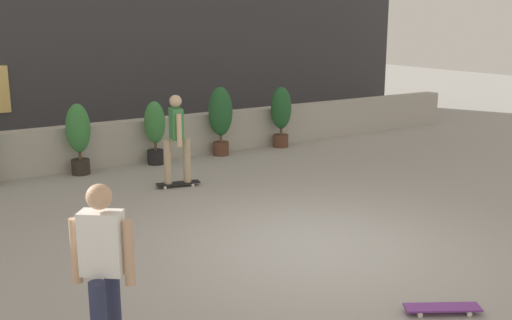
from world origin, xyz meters
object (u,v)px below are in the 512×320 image
potted_plant_3 (221,116)px  skater_mid_plaza (177,136)px  potted_plant_4 (281,113)px  skater_far_right (103,269)px  potted_plant_2 (155,129)px  skateboard_near_camera (442,308)px  potted_plant_1 (78,134)px

potted_plant_3 → skater_mid_plaza: size_ratio=0.91×
potted_plant_4 → potted_plant_3: bearing=180.0°
potted_plant_3 → potted_plant_4: size_ratio=1.07×
potted_plant_3 → skater_far_right: (-5.02, -6.92, 0.04)m
potted_plant_2 → skateboard_near_camera: potted_plant_2 is taller
potted_plant_1 → skater_mid_plaza: size_ratio=0.83×
potted_plant_1 → skater_far_right: 7.16m
potted_plant_1 → skateboard_near_camera: potted_plant_1 is taller
skater_mid_plaza → skateboard_near_camera: (0.24, -5.97, -0.88)m
potted_plant_1 → skater_far_right: skater_far_right is taller
skater_mid_plaza → skateboard_near_camera: skater_mid_plaza is taller
potted_plant_4 → potted_plant_2: bearing=180.0°
potted_plant_3 → skateboard_near_camera: (-1.71, -7.83, -0.84)m
potted_plant_2 → skater_far_right: 7.73m
skater_mid_plaza → skateboard_near_camera: 6.04m
potted_plant_2 → skater_far_right: bearing=-116.4°
skater_mid_plaza → potted_plant_1: bearing=123.6°
potted_plant_1 → potted_plant_2: size_ratio=1.05×
potted_plant_4 → skateboard_near_camera: (-3.36, -7.83, -0.77)m
potted_plant_4 → skater_far_right: bearing=-133.9°
potted_plant_1 → potted_plant_3: (3.19, 0.00, 0.09)m
potted_plant_2 → potted_plant_3: potted_plant_3 is taller
potted_plant_1 → potted_plant_4: 4.83m
skateboard_near_camera → skater_far_right: bearing=164.6°
skater_far_right → potted_plant_1: bearing=75.2°
potted_plant_1 → potted_plant_2: 1.61m
potted_plant_3 → skateboard_near_camera: potted_plant_3 is taller
skater_mid_plaza → skater_far_right: same height
potted_plant_3 → skater_mid_plaza: skater_mid_plaza is taller
skater_mid_plaza → skater_far_right: (-3.07, -5.06, 0.00)m
skateboard_near_camera → potted_plant_3: bearing=77.7°
potted_plant_1 → potted_plant_2: bearing=0.0°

